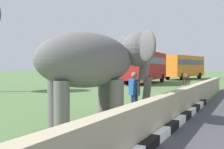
% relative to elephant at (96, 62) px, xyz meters
% --- Properties ---
extents(barrier_parapet, '(28.00, 0.36, 1.00)m').
position_rel_elephant_xyz_m(barrier_parapet, '(0.57, -1.96, -1.49)').
color(barrier_parapet, tan).
rests_on(barrier_parapet, ground_plane).
extents(elephant, '(3.95, 3.60, 3.01)m').
position_rel_elephant_xyz_m(elephant, '(0.00, 0.00, 0.00)').
color(elephant, '#605E5F').
rests_on(elephant, ground_plane).
extents(person_handler, '(0.43, 0.58, 1.66)m').
position_rel_elephant_xyz_m(person_handler, '(1.64, -0.56, -1.06)').
color(person_handler, navy).
rests_on(person_handler, ground_plane).
extents(bus_red, '(8.94, 3.06, 3.50)m').
position_rel_elephant_xyz_m(bus_red, '(18.94, 5.86, 0.09)').
color(bus_red, '#B21E1E').
rests_on(bus_red, ground_plane).
extents(bus_orange, '(9.29, 4.51, 3.50)m').
position_rel_elephant_xyz_m(bus_orange, '(30.63, 4.32, 0.09)').
color(bus_orange, orange).
rests_on(bus_orange, ground_plane).
extents(cow_near, '(1.89, 1.18, 1.23)m').
position_rel_elephant_xyz_m(cow_near, '(18.42, 1.32, -1.12)').
color(cow_near, '#473323').
rests_on(cow_near, ground_plane).
extents(hill_east, '(29.59, 23.67, 16.98)m').
position_rel_elephant_xyz_m(hill_east, '(53.57, 26.41, -1.99)').
color(hill_east, '#7A6E5A').
rests_on(hill_east, ground_plane).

